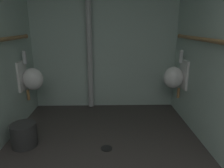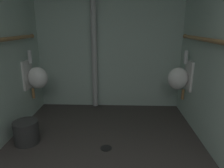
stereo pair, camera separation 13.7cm
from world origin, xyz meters
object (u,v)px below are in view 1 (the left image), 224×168
object	(u,v)px
urinal_left_mid	(32,78)
floor_drain	(106,148)
waste_bin	(24,135)
standpipe_back_wall	(89,36)
urinal_right_mid	(175,77)

from	to	relation	value
urinal_left_mid	floor_drain	size ratio (longest dim) A/B	5.39
urinal_left_mid	waste_bin	size ratio (longest dim) A/B	2.50
standpipe_back_wall	waste_bin	world-z (taller)	standpipe_back_wall
waste_bin	urinal_left_mid	bearing A→B (deg)	98.72
floor_drain	waste_bin	world-z (taller)	waste_bin
standpipe_back_wall	floor_drain	xyz separation A→B (m)	(0.28, -1.30, -1.26)
standpipe_back_wall	waste_bin	size ratio (longest dim) A/B	8.20
floor_drain	urinal_left_mid	bearing A→B (deg)	143.43
urinal_right_mid	floor_drain	bearing A→B (deg)	-140.50
urinal_right_mid	urinal_left_mid	bearing A→B (deg)	-178.92
urinal_left_mid	standpipe_back_wall	bearing A→B (deg)	29.12
urinal_right_mid	floor_drain	size ratio (longest dim) A/B	5.39
urinal_right_mid	floor_drain	world-z (taller)	urinal_right_mid
urinal_right_mid	waste_bin	size ratio (longest dim) A/B	2.50
urinal_left_mid	standpipe_back_wall	xyz separation A→B (m)	(0.84, 0.47, 0.60)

